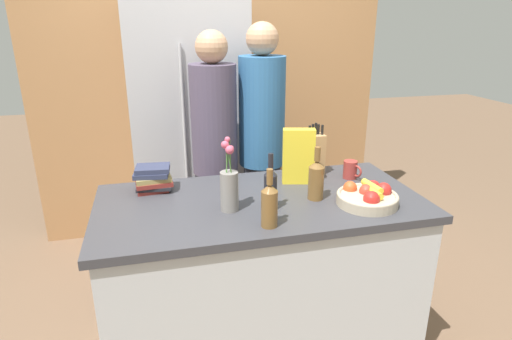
{
  "coord_description": "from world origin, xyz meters",
  "views": [
    {
      "loc": [
        -0.49,
        -1.88,
        1.73
      ],
      "look_at": [
        0.0,
        0.1,
        1.01
      ],
      "focal_mm": 30.0,
      "sensor_mm": 36.0,
      "label": 1
    }
  ],
  "objects_px": {
    "refrigerator": "(190,128)",
    "person_in_blue": "(262,141)",
    "knife_block": "(315,153)",
    "flower_vase": "(229,187)",
    "bottle_vinegar": "(269,204)",
    "bottle_wine": "(270,188)",
    "person_at_sink": "(215,149)",
    "book_stack": "(153,178)",
    "cereal_box": "(298,156)",
    "coffee_mug": "(351,170)",
    "bottle_oil": "(316,179)",
    "fruit_bowl": "(368,196)"
  },
  "relations": [
    {
      "from": "coffee_mug",
      "to": "person_at_sink",
      "type": "height_order",
      "value": "person_at_sink"
    },
    {
      "from": "knife_block",
      "to": "cereal_box",
      "type": "bearing_deg",
      "value": -139.5
    },
    {
      "from": "bottle_vinegar",
      "to": "person_in_blue",
      "type": "bearing_deg",
      "value": 77.13
    },
    {
      "from": "knife_block",
      "to": "coffee_mug",
      "type": "height_order",
      "value": "knife_block"
    },
    {
      "from": "flower_vase",
      "to": "bottle_vinegar",
      "type": "distance_m",
      "value": 0.24
    },
    {
      "from": "bottle_vinegar",
      "to": "person_at_sink",
      "type": "height_order",
      "value": "person_at_sink"
    },
    {
      "from": "fruit_bowl",
      "to": "coffee_mug",
      "type": "distance_m",
      "value": 0.35
    },
    {
      "from": "book_stack",
      "to": "bottle_vinegar",
      "type": "relative_size",
      "value": 0.76
    },
    {
      "from": "book_stack",
      "to": "person_at_sink",
      "type": "height_order",
      "value": "person_at_sink"
    },
    {
      "from": "bottle_oil",
      "to": "person_at_sink",
      "type": "relative_size",
      "value": 0.16
    },
    {
      "from": "cereal_box",
      "to": "bottle_vinegar",
      "type": "relative_size",
      "value": 1.15
    },
    {
      "from": "knife_block",
      "to": "bottle_oil",
      "type": "xyz_separation_m",
      "value": [
        -0.13,
        -0.35,
        -0.01
      ]
    },
    {
      "from": "fruit_bowl",
      "to": "knife_block",
      "type": "height_order",
      "value": "knife_block"
    },
    {
      "from": "bottle_wine",
      "to": "cereal_box",
      "type": "bearing_deg",
      "value": 51.06
    },
    {
      "from": "person_in_blue",
      "to": "bottle_vinegar",
      "type": "bearing_deg",
      "value": -94.24
    },
    {
      "from": "bottle_oil",
      "to": "person_in_blue",
      "type": "bearing_deg",
      "value": 95.45
    },
    {
      "from": "fruit_bowl",
      "to": "coffee_mug",
      "type": "relative_size",
      "value": 2.65
    },
    {
      "from": "knife_block",
      "to": "flower_vase",
      "type": "bearing_deg",
      "value": -146.07
    },
    {
      "from": "person_at_sink",
      "to": "person_in_blue",
      "type": "relative_size",
      "value": 0.97
    },
    {
      "from": "cereal_box",
      "to": "bottle_oil",
      "type": "distance_m",
      "value": 0.24
    },
    {
      "from": "bottle_oil",
      "to": "bottle_wine",
      "type": "distance_m",
      "value": 0.26
    },
    {
      "from": "fruit_bowl",
      "to": "book_stack",
      "type": "distance_m",
      "value": 1.08
    },
    {
      "from": "fruit_bowl",
      "to": "bottle_vinegar",
      "type": "distance_m",
      "value": 0.54
    },
    {
      "from": "knife_block",
      "to": "coffee_mug",
      "type": "xyz_separation_m",
      "value": [
        0.17,
        -0.13,
        -0.07
      ]
    },
    {
      "from": "knife_block",
      "to": "refrigerator",
      "type": "bearing_deg",
      "value": 122.81
    },
    {
      "from": "flower_vase",
      "to": "person_in_blue",
      "type": "xyz_separation_m",
      "value": [
        0.36,
        0.8,
        -0.02
      ]
    },
    {
      "from": "coffee_mug",
      "to": "person_in_blue",
      "type": "height_order",
      "value": "person_in_blue"
    },
    {
      "from": "flower_vase",
      "to": "refrigerator",
      "type": "bearing_deg",
      "value": 92.23
    },
    {
      "from": "person_at_sink",
      "to": "bottle_vinegar",
      "type": "bearing_deg",
      "value": -110.2
    },
    {
      "from": "fruit_bowl",
      "to": "bottle_vinegar",
      "type": "xyz_separation_m",
      "value": [
        -0.52,
        -0.11,
        0.06
      ]
    },
    {
      "from": "fruit_bowl",
      "to": "flower_vase",
      "type": "relative_size",
      "value": 0.84
    },
    {
      "from": "flower_vase",
      "to": "bottle_oil",
      "type": "bearing_deg",
      "value": 3.81
    },
    {
      "from": "book_stack",
      "to": "cereal_box",
      "type": "bearing_deg",
      "value": -5.47
    },
    {
      "from": "bottle_vinegar",
      "to": "bottle_wine",
      "type": "distance_m",
      "value": 0.17
    },
    {
      "from": "knife_block",
      "to": "person_in_blue",
      "type": "distance_m",
      "value": 0.46
    },
    {
      "from": "flower_vase",
      "to": "bottle_wine",
      "type": "relative_size",
      "value": 1.28
    },
    {
      "from": "coffee_mug",
      "to": "book_stack",
      "type": "distance_m",
      "value": 1.07
    },
    {
      "from": "coffee_mug",
      "to": "person_in_blue",
      "type": "bearing_deg",
      "value": 124.11
    },
    {
      "from": "fruit_bowl",
      "to": "bottle_wine",
      "type": "xyz_separation_m",
      "value": [
        -0.47,
        0.05,
        0.07
      ]
    },
    {
      "from": "knife_block",
      "to": "bottle_vinegar",
      "type": "height_order",
      "value": "knife_block"
    },
    {
      "from": "flower_vase",
      "to": "bottle_oil",
      "type": "distance_m",
      "value": 0.44
    },
    {
      "from": "book_stack",
      "to": "person_at_sink",
      "type": "xyz_separation_m",
      "value": [
        0.39,
        0.44,
        0.0
      ]
    },
    {
      "from": "flower_vase",
      "to": "person_at_sink",
      "type": "bearing_deg",
      "value": 86.2
    },
    {
      "from": "cereal_box",
      "to": "bottle_wine",
      "type": "relative_size",
      "value": 1.09
    },
    {
      "from": "cereal_box",
      "to": "knife_block",
      "type": "bearing_deg",
      "value": 40.5
    },
    {
      "from": "cereal_box",
      "to": "bottle_oil",
      "type": "relative_size",
      "value": 1.12
    },
    {
      "from": "flower_vase",
      "to": "cereal_box",
      "type": "bearing_deg",
      "value": 31.47
    },
    {
      "from": "fruit_bowl",
      "to": "book_stack",
      "type": "bearing_deg",
      "value": 157.06
    },
    {
      "from": "cereal_box",
      "to": "flower_vase",
      "type": "bearing_deg",
      "value": -148.53
    },
    {
      "from": "refrigerator",
      "to": "person_in_blue",
      "type": "xyz_separation_m",
      "value": [
        0.42,
        -0.54,
        0.02
      ]
    }
  ]
}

